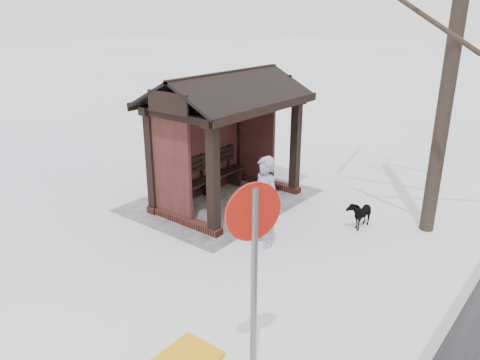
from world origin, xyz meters
name	(u,v)px	position (x,y,z in m)	size (l,w,h in m)	color
ground	(228,202)	(0.00, 0.00, 0.00)	(120.00, 120.00, 0.00)	white
kerb	(474,280)	(0.00, 5.50, 0.01)	(120.00, 0.15, 0.06)	gray
trampled_patch	(222,200)	(0.00, -0.20, 0.01)	(4.20, 3.20, 0.02)	#96969B
bus_shelter	(222,112)	(0.00, -0.16, 2.17)	(3.60, 2.40, 3.09)	#3C1716
pedestrian	(265,202)	(1.18, 1.92, 0.90)	(0.66, 0.43, 1.80)	gray
dog	(360,213)	(-0.76, 3.02, 0.30)	(0.33, 0.72, 0.61)	black
road_sign	(253,248)	(4.21, 3.94, 1.88)	(0.63, 0.30, 2.65)	slate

